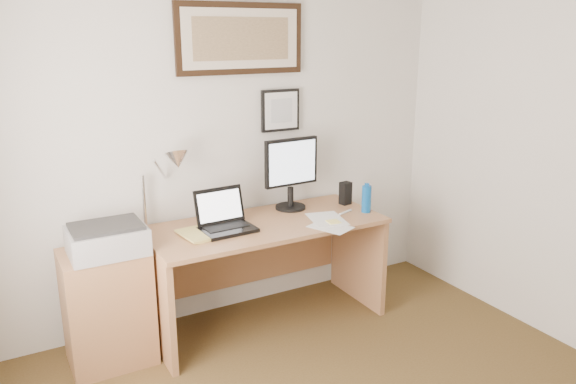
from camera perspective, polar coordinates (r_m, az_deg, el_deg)
wall_back at (r=3.94m, az=-6.73°, el=4.97°), size 3.50×0.02×2.50m
side_cabinet at (r=3.69m, az=-17.83°, el=-11.09°), size 0.50×0.40×0.73m
water_bottle at (r=4.04m, az=7.98°, el=-0.71°), size 0.07×0.07×0.19m
bottle_cap at (r=4.01m, az=8.03°, el=0.75°), size 0.03×0.03×0.02m
speaker at (r=4.21m, az=5.86°, el=-0.12°), size 0.08×0.08×0.17m
paper_sheet_a at (r=3.73m, az=4.33°, el=-3.58°), size 0.28×0.32×0.00m
paper_sheet_b at (r=3.87m, az=3.96°, el=-2.76°), size 0.29×0.36×0.00m
sticky_pad at (r=3.81m, az=4.63°, el=-3.03°), size 0.09×0.09×0.01m
marker_pen at (r=4.02m, az=5.84°, el=-2.05°), size 0.14×0.06×0.02m
book at (r=3.56m, az=-10.55°, el=-4.57°), size 0.24×0.30×0.02m
desk at (r=3.96m, az=-2.78°, el=-5.99°), size 1.60×0.70×0.75m
laptop at (r=3.68m, az=-6.44°, el=-2.94°), size 0.35×0.31×0.26m
lcd_monitor at (r=4.02m, az=0.32°, el=2.24°), size 0.42×0.22×0.52m
printer at (r=3.48m, az=-17.90°, el=-4.59°), size 0.44×0.34×0.18m
desk_lamp at (r=3.65m, az=-11.49°, el=2.85°), size 0.29×0.27×0.53m
picture_large at (r=3.91m, az=-4.81°, el=15.26°), size 0.92×0.04×0.47m
picture_small at (r=4.08m, az=-0.77°, el=8.29°), size 0.30×0.03×0.30m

